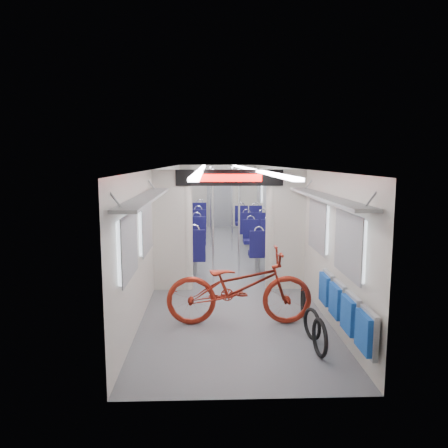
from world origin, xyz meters
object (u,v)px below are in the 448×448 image
object	(u,v)px
seat_bay_far_right	(251,223)
stanchion_near_right	(239,225)
bicycle	(239,287)
seat_bay_far_left	(192,220)
stanchion_far_left	(211,207)
flip_bench	(344,308)
bike_hoop_c	(303,303)
seat_bay_near_left	(186,242)
bike_hoop_a	(320,339)
stanchion_far_right	(232,209)
stanchion_near_left	(213,227)
seat_bay_near_right	(264,242)
bike_hoop_b	(312,326)

from	to	relation	value
seat_bay_far_right	stanchion_near_right	size ratio (longest dim) A/B	0.88
bicycle	seat_bay_far_right	distance (m)	7.07
seat_bay_far_left	stanchion_far_left	world-z (taller)	stanchion_far_left
flip_bench	bike_hoop_c	distance (m)	1.32
flip_bench	seat_bay_near_left	size ratio (longest dim) A/B	0.94
bike_hoop_c	seat_bay_far_right	bearing A→B (deg)	91.41
bike_hoop_a	stanchion_near_right	bearing A→B (deg)	101.76
flip_bench	bicycle	bearing A→B (deg)	142.52
bike_hoop_a	stanchion_near_right	size ratio (longest dim) A/B	0.22
bike_hoop_a	stanchion_far_right	bearing A→B (deg)	96.57
bike_hoop_a	seat_bay_far_left	world-z (taller)	seat_bay_far_left
flip_bench	stanchion_far_left	world-z (taller)	stanchion_far_left
seat_bay_far_left	seat_bay_far_right	size ratio (longest dim) A/B	1.09
stanchion_near_left	stanchion_far_left	world-z (taller)	same
stanchion_far_left	bike_hoop_a	bearing A→B (deg)	-79.37
flip_bench	seat_bay_far_left	size ratio (longest dim) A/B	0.95
bike_hoop_c	stanchion_far_right	world-z (taller)	stanchion_far_right
stanchion_far_left	seat_bay_far_right	bearing A→B (deg)	40.09
seat_bay_far_right	stanchion_far_left	world-z (taller)	stanchion_far_left
seat_bay_near_right	seat_bay_far_right	world-z (taller)	seat_bay_far_right
bicycle	seat_bay_near_left	xyz separation A→B (m)	(-1.00, 3.72, -0.01)
flip_bench	stanchion_near_right	bearing A→B (deg)	107.66
seat_bay_near_left	seat_bay_far_right	world-z (taller)	seat_bay_near_left
bike_hoop_a	bike_hoop_b	xyz separation A→B (m)	(0.03, 0.53, -0.03)
bicycle	stanchion_far_right	world-z (taller)	stanchion_far_right
bike_hoop_b	bike_hoop_c	bearing A→B (deg)	85.74
seat_bay_far_right	stanchion_near_right	distance (m)	4.58
seat_bay_near_right	stanchion_far_right	size ratio (longest dim) A/B	0.83
seat_bay_far_left	stanchion_far_right	world-z (taller)	stanchion_far_right
seat_bay_far_right	stanchion_far_right	distance (m)	1.85
flip_bench	seat_bay_far_left	xyz separation A→B (m)	(-2.29, 8.55, -0.02)
bike_hoop_a	seat_bay_far_left	size ratio (longest dim) A/B	0.23
bicycle	stanchion_far_right	xyz separation A→B (m)	(0.18, 5.41, 0.57)
stanchion_far_left	bike_hoop_b	bearing A→B (deg)	-78.29
bike_hoop_b	stanchion_far_right	bearing A→B (deg)	97.41
seat_bay_far_left	stanchion_far_left	size ratio (longest dim) A/B	0.96
bike_hoop_a	seat_bay_far_right	xyz separation A→B (m)	(-0.07, 8.19, 0.31)
flip_bench	seat_bay_near_left	distance (m)	5.23
bike_hoop_b	bike_hoop_c	distance (m)	0.91
bicycle	flip_bench	distance (m)	1.62
bicycle	bike_hoop_c	xyz separation A→B (m)	(1.04, 0.26, -0.36)
seat_bay_far_left	seat_bay_far_right	bearing A→B (deg)	-16.20
seat_bay_near_left	stanchion_near_left	xyz separation A→B (m)	(0.63, -1.44, 0.59)
stanchion_near_right	bike_hoop_a	bearing A→B (deg)	-78.24
bike_hoop_c	stanchion_near_left	bearing A→B (deg)	124.84
bike_hoop_c	stanchion_near_left	size ratio (longest dim) A/B	0.22
seat_bay_far_left	bicycle	bearing A→B (deg)	-82.47
seat_bay_near_left	flip_bench	bearing A→B (deg)	-64.07
bicycle	bike_hoop_b	size ratio (longest dim) A/B	4.87
seat_bay_far_left	bike_hoop_b	bearing A→B (deg)	-76.51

